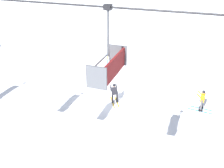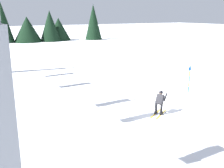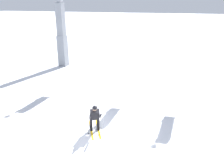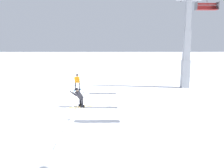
# 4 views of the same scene
# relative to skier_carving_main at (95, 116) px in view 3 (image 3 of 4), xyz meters

# --- Properties ---
(ground_plane) EXTENTS (260.00, 260.00, 0.00)m
(ground_plane) POSITION_rel_skier_carving_main_xyz_m (0.64, -0.22, -0.80)
(ground_plane) COLOR white
(skier_carving_main) EXTENTS (1.32, 1.77, 1.54)m
(skier_carving_main) POSITION_rel_skier_carving_main_xyz_m (0.00, 0.00, 0.00)
(skier_carving_main) COLOR yellow
(skier_carving_main) RESTS_ON ground_plane
(lift_tower_near) EXTENTS (0.76, 2.69, 9.24)m
(lift_tower_near) POSITION_rel_skier_carving_main_xyz_m (-7.77, 9.99, 3.04)
(lift_tower_near) COLOR gray
(lift_tower_near) RESTS_ON ground_plane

